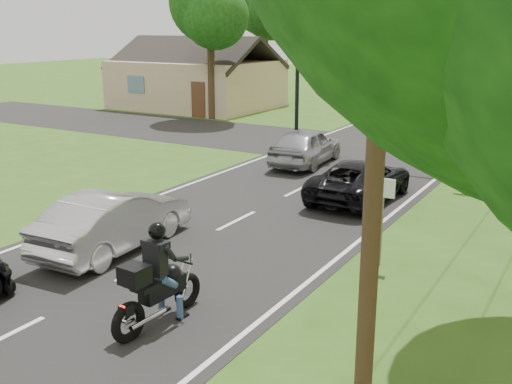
% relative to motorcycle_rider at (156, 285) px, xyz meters
% --- Properties ---
extents(ground, '(140.00, 140.00, 0.00)m').
position_rel_motorcycle_rider_xyz_m(ground, '(-2.08, 2.05, -0.81)').
color(ground, '#305317').
rests_on(ground, ground).
extents(road, '(8.00, 100.00, 0.01)m').
position_rel_motorcycle_rider_xyz_m(road, '(-2.08, 12.05, -0.80)').
color(road, black).
rests_on(road, ground).
extents(cross_road, '(60.00, 7.00, 0.01)m').
position_rel_motorcycle_rider_xyz_m(cross_road, '(-2.08, 18.05, -0.80)').
color(cross_road, black).
rests_on(cross_road, ground).
extents(motorcycle_rider, '(0.67, 2.39, 2.05)m').
position_rel_motorcycle_rider_xyz_m(motorcycle_rider, '(0.00, 0.00, 0.00)').
color(motorcycle_rider, black).
rests_on(motorcycle_rider, ground).
extents(dark_suv, '(2.25, 4.78, 1.32)m').
position_rel_motorcycle_rider_xyz_m(dark_suv, '(0.19, 9.99, -0.13)').
color(dark_suv, black).
rests_on(dark_suv, road).
extents(silver_sedan, '(1.94, 4.71, 1.52)m').
position_rel_motorcycle_rider_xyz_m(silver_sedan, '(-3.51, 2.57, -0.04)').
color(silver_sedan, silver).
rests_on(silver_sedan, road).
extents(silver_suv, '(2.13, 4.60, 1.52)m').
position_rel_motorcycle_rider_xyz_m(silver_suv, '(-3.62, 13.73, -0.03)').
color(silver_suv, '#9C9EA4').
rests_on(silver_suv, road).
extents(traffic_signal, '(6.38, 0.44, 6.00)m').
position_rel_motorcycle_rider_xyz_m(traffic_signal, '(1.26, 16.05, 3.33)').
color(traffic_signal, black).
rests_on(traffic_signal, ground).
extents(signal_pole_far, '(0.20, 0.20, 6.00)m').
position_rel_motorcycle_rider_xyz_m(signal_pole_far, '(-7.28, 20.05, 2.19)').
color(signal_pole_far, black).
rests_on(signal_pole_far, ground).
extents(utility_pole_near, '(1.60, 0.28, 10.00)m').
position_rel_motorcycle_rider_xyz_m(utility_pole_near, '(4.12, 0.05, 4.28)').
color(utility_pole_near, '#4E3323').
rests_on(utility_pole_near, ground).
extents(sign_white, '(0.55, 0.07, 2.12)m').
position_rel_motorcycle_rider_xyz_m(sign_white, '(2.62, 5.03, 0.79)').
color(sign_white, slate).
rests_on(sign_white, ground).
extents(sign_green, '(0.55, 0.07, 2.12)m').
position_rel_motorcycle_rider_xyz_m(sign_green, '(2.82, 13.03, 0.79)').
color(sign_green, slate).
rests_on(sign_green, ground).
extents(tree_left_near, '(5.12, 4.96, 9.22)m').
position_rel_motorcycle_rider_xyz_m(tree_left_near, '(-13.81, 21.83, 5.73)').
color(tree_left_near, '#332316').
rests_on(tree_left_near, ground).
extents(tree_left_far, '(5.76, 5.58, 10.14)m').
position_rel_motorcycle_rider_xyz_m(tree_left_far, '(-15.77, 31.81, 6.33)').
color(tree_left_far, '#332316').
rests_on(tree_left_far, ground).
extents(house, '(10.20, 8.00, 4.84)m').
position_rel_motorcycle_rider_xyz_m(house, '(-18.08, 26.05, 0.96)').
color(house, tan).
rests_on(house, ground).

